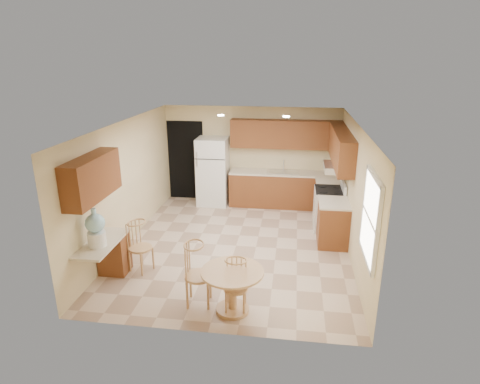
# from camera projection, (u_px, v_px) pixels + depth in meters

# --- Properties ---
(floor) EXTENTS (5.50, 5.50, 0.00)m
(floor) POSITION_uv_depth(u_px,v_px,m) (236.00, 246.00, 8.23)
(floor) COLOR #C7AA90
(floor) RESTS_ON ground
(ceiling) EXTENTS (4.50, 5.50, 0.02)m
(ceiling) POSITION_uv_depth(u_px,v_px,m) (236.00, 124.00, 7.42)
(ceiling) COLOR white
(ceiling) RESTS_ON wall_back
(wall_back) EXTENTS (4.50, 0.02, 2.50)m
(wall_back) POSITION_uv_depth(u_px,v_px,m) (251.00, 155.00, 10.40)
(wall_back) COLOR beige
(wall_back) RESTS_ON floor
(wall_front) EXTENTS (4.50, 0.02, 2.50)m
(wall_front) POSITION_uv_depth(u_px,v_px,m) (205.00, 253.00, 5.25)
(wall_front) COLOR beige
(wall_front) RESTS_ON floor
(wall_left) EXTENTS (0.02, 5.50, 2.50)m
(wall_left) POSITION_uv_depth(u_px,v_px,m) (126.00, 183.00, 8.11)
(wall_left) COLOR beige
(wall_left) RESTS_ON floor
(wall_right) EXTENTS (0.02, 5.50, 2.50)m
(wall_right) POSITION_uv_depth(u_px,v_px,m) (354.00, 193.00, 7.53)
(wall_right) COLOR beige
(wall_right) RESTS_ON floor
(doorway) EXTENTS (0.90, 0.02, 2.10)m
(doorway) POSITION_uv_depth(u_px,v_px,m) (186.00, 160.00, 10.68)
(doorway) COLOR black
(doorway) RESTS_ON floor
(base_cab_back) EXTENTS (2.75, 0.60, 0.87)m
(base_cab_back) POSITION_uv_depth(u_px,v_px,m) (284.00, 190.00, 10.27)
(base_cab_back) COLOR brown
(base_cab_back) RESTS_ON floor
(counter_back) EXTENTS (2.75, 0.63, 0.04)m
(counter_back) POSITION_uv_depth(u_px,v_px,m) (284.00, 173.00, 10.12)
(counter_back) COLOR beige
(counter_back) RESTS_ON base_cab_back
(base_cab_right_a) EXTENTS (0.60, 0.59, 0.87)m
(base_cab_right_a) POSITION_uv_depth(u_px,v_px,m) (328.00, 200.00, 9.57)
(base_cab_right_a) COLOR brown
(base_cab_right_a) RESTS_ON floor
(counter_right_a) EXTENTS (0.63, 0.59, 0.04)m
(counter_right_a) POSITION_uv_depth(u_px,v_px,m) (329.00, 182.00, 9.43)
(counter_right_a) COLOR beige
(counter_right_a) RESTS_ON base_cab_right_a
(base_cab_right_b) EXTENTS (0.60, 0.80, 0.87)m
(base_cab_right_b) POSITION_uv_depth(u_px,v_px,m) (333.00, 224.00, 8.21)
(base_cab_right_b) COLOR brown
(base_cab_right_b) RESTS_ON floor
(counter_right_b) EXTENTS (0.63, 0.80, 0.04)m
(counter_right_b) POSITION_uv_depth(u_px,v_px,m) (334.00, 203.00, 8.06)
(counter_right_b) COLOR beige
(counter_right_b) RESTS_ON base_cab_right_b
(upper_cab_back) EXTENTS (2.75, 0.33, 0.70)m
(upper_cab_back) POSITION_uv_depth(u_px,v_px,m) (286.00, 134.00, 9.94)
(upper_cab_back) COLOR brown
(upper_cab_back) RESTS_ON wall_back
(upper_cab_right) EXTENTS (0.33, 2.42, 0.70)m
(upper_cab_right) POSITION_uv_depth(u_px,v_px,m) (341.00, 148.00, 8.50)
(upper_cab_right) COLOR brown
(upper_cab_right) RESTS_ON wall_right
(upper_cab_left) EXTENTS (0.33, 1.40, 0.70)m
(upper_cab_left) POSITION_uv_depth(u_px,v_px,m) (92.00, 178.00, 6.40)
(upper_cab_left) COLOR brown
(upper_cab_left) RESTS_ON wall_left
(sink) EXTENTS (0.78, 0.44, 0.01)m
(sink) POSITION_uv_depth(u_px,v_px,m) (283.00, 172.00, 10.12)
(sink) COLOR silver
(sink) RESTS_ON counter_back
(range_hood) EXTENTS (0.50, 0.76, 0.14)m
(range_hood) POSITION_uv_depth(u_px,v_px,m) (336.00, 167.00, 8.62)
(range_hood) COLOR silver
(range_hood) RESTS_ON upper_cab_right
(desk_pedestal) EXTENTS (0.48, 0.42, 0.72)m
(desk_pedestal) POSITION_uv_depth(u_px,v_px,m) (114.00, 254.00, 7.13)
(desk_pedestal) COLOR brown
(desk_pedestal) RESTS_ON floor
(desk_top) EXTENTS (0.50, 1.20, 0.04)m
(desk_top) POSITION_uv_depth(u_px,v_px,m) (102.00, 243.00, 6.65)
(desk_top) COLOR beige
(desk_top) RESTS_ON desk_pedestal
(window) EXTENTS (0.06, 1.12, 1.30)m
(window) POSITION_uv_depth(u_px,v_px,m) (371.00, 218.00, 5.72)
(window) COLOR white
(window) RESTS_ON wall_right
(can_light_a) EXTENTS (0.14, 0.14, 0.02)m
(can_light_a) POSITION_uv_depth(u_px,v_px,m) (221.00, 115.00, 8.61)
(can_light_a) COLOR white
(can_light_a) RESTS_ON ceiling
(can_light_b) EXTENTS (0.14, 0.14, 0.02)m
(can_light_b) POSITION_uv_depth(u_px,v_px,m) (286.00, 116.00, 8.43)
(can_light_b) COLOR white
(can_light_b) RESTS_ON ceiling
(refrigerator) EXTENTS (0.77, 0.75, 1.74)m
(refrigerator) POSITION_uv_depth(u_px,v_px,m) (213.00, 171.00, 10.32)
(refrigerator) COLOR white
(refrigerator) RESTS_ON floor
(stove) EXTENTS (0.65, 0.76, 1.09)m
(stove) POSITION_uv_depth(u_px,v_px,m) (329.00, 208.00, 8.93)
(stove) COLOR white
(stove) RESTS_ON floor
(dining_table) EXTENTS (0.94, 0.94, 0.69)m
(dining_table) POSITION_uv_depth(u_px,v_px,m) (232.00, 285.00, 5.98)
(dining_table) COLOR tan
(dining_table) RESTS_ON floor
(chair_table_a) EXTENTS (0.45, 0.58, 1.01)m
(chair_table_a) POSITION_uv_depth(u_px,v_px,m) (197.00, 271.00, 6.04)
(chair_table_a) COLOR tan
(chair_table_a) RESTS_ON floor
(chair_table_b) EXTENTS (0.37, 0.37, 0.84)m
(chair_table_b) POSITION_uv_depth(u_px,v_px,m) (235.00, 285.00, 5.88)
(chair_table_b) COLOR tan
(chair_table_b) RESTS_ON floor
(chair_desk) EXTENTS (0.41, 0.53, 0.92)m
(chair_desk) POSITION_uv_depth(u_px,v_px,m) (138.00, 244.00, 7.04)
(chair_desk) COLOR tan
(chair_desk) RESTS_ON floor
(water_crock) EXTENTS (0.31, 0.31, 0.65)m
(water_crock) POSITION_uv_depth(u_px,v_px,m) (96.00, 229.00, 6.42)
(water_crock) COLOR white
(water_crock) RESTS_ON desk_top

